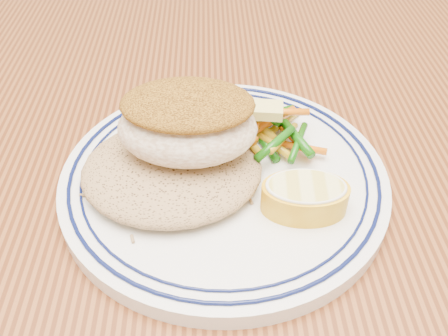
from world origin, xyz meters
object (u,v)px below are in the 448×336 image
dining_table (246,251)px  lemon_wedge (305,196)px  fish_fillet (187,122)px  plate (224,177)px  rice_pilaf (172,167)px  vegetable_pile (260,127)px

dining_table → lemon_wedge: (0.04, -0.05, 0.13)m
dining_table → fish_fillet: fish_fillet is taller
lemon_wedge → plate: bearing=143.8°
fish_fillet → lemon_wedge: bearing=-28.7°
dining_table → rice_pilaf: size_ratio=10.36×
rice_pilaf → vegetable_pile: size_ratio=1.35×
plate → vegetable_pile: size_ratio=2.51×
rice_pilaf → lemon_wedge: size_ratio=2.13×
rice_pilaf → lemon_wedge: (0.10, -0.04, 0.00)m
dining_table → vegetable_pile: 0.13m
lemon_wedge → rice_pilaf: bearing=160.2°
dining_table → lemon_wedge: lemon_wedge is taller
plate → lemon_wedge: (0.06, -0.04, 0.02)m
dining_table → fish_fillet: 0.17m
plate → vegetable_pile: bearing=53.2°
fish_fillet → vegetable_pile: size_ratio=1.06×
plate → vegetable_pile: vegetable_pile is taller
dining_table → rice_pilaf: (-0.06, -0.01, 0.13)m
fish_fillet → lemon_wedge: fish_fillet is taller
rice_pilaf → fish_fillet: fish_fillet is taller
fish_fillet → plate: bearing=-9.0°
dining_table → lemon_wedge: 0.14m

